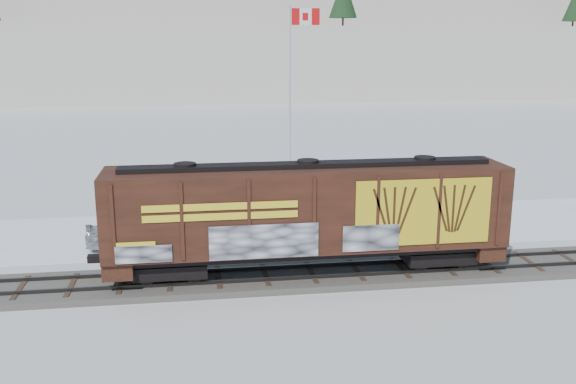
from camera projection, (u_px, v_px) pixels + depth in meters
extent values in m
plane|color=white|center=(311.00, 279.00, 27.73)|extent=(500.00, 500.00, 0.00)
cube|color=#59544C|center=(311.00, 276.00, 27.70)|extent=(50.00, 3.40, 0.28)
cube|color=#33302D|center=(315.00, 277.00, 26.96)|extent=(50.00, 0.10, 0.15)
cube|color=#33302D|center=(309.00, 265.00, 28.34)|extent=(50.00, 0.10, 0.15)
cube|color=white|center=(287.00, 229.00, 34.94)|extent=(40.00, 8.00, 0.03)
cube|color=white|center=(219.00, 61.00, 117.72)|extent=(360.00, 40.00, 12.00)
cube|color=white|center=(213.00, 30.00, 145.18)|extent=(360.00, 40.00, 24.00)
cube|color=white|center=(208.00, 11.00, 177.57)|extent=(360.00, 50.00, 35.00)
cone|color=black|center=(574.00, 5.00, 126.06)|extent=(4.20, 4.20, 6.15)
cube|color=black|center=(171.00, 266.00, 26.69)|extent=(3.00, 2.00, 0.90)
cube|color=black|center=(436.00, 253.00, 28.31)|extent=(3.00, 2.00, 0.90)
cylinder|color=black|center=(146.00, 274.00, 25.80)|extent=(0.90, 0.12, 0.90)
cube|color=black|center=(307.00, 248.00, 27.38)|extent=(16.79, 2.40, 0.25)
cube|color=#3E1C11|center=(308.00, 207.00, 26.95)|extent=(16.79, 3.00, 3.40)
cube|color=black|center=(308.00, 165.00, 26.53)|extent=(15.44, 0.90, 0.20)
cube|color=gold|center=(424.00, 212.00, 26.10)|extent=(5.71, 0.03, 2.75)
cube|color=gold|center=(221.00, 212.00, 24.87)|extent=(6.04, 0.02, 0.70)
cube|color=silver|center=(264.00, 242.00, 25.40)|extent=(4.36, 0.03, 1.40)
cylinder|color=silver|center=(290.00, 197.00, 41.63)|extent=(0.90, 0.90, 0.20)
cylinder|color=silver|center=(290.00, 105.00, 40.24)|extent=(0.14, 0.14, 12.11)
cube|color=red|center=(296.00, 17.00, 39.04)|extent=(0.50, 0.07, 1.00)
cube|color=white|center=(305.00, 17.00, 39.12)|extent=(0.70, 0.09, 1.00)
cube|color=red|center=(316.00, 17.00, 39.21)|extent=(0.50, 0.07, 1.00)
imported|color=#B1B4B9|center=(135.00, 230.00, 31.89)|extent=(5.03, 2.75, 1.62)
imported|color=silver|center=(196.00, 216.00, 34.68)|extent=(4.70, 3.08, 1.46)
imported|color=#212529|center=(345.00, 217.00, 34.58)|extent=(5.09, 2.74, 1.40)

